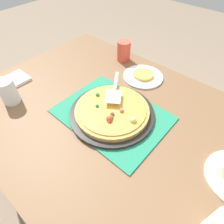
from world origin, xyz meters
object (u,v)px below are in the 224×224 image
pizza (112,110)px  served_slice_right (143,75)px  cup_near (8,92)px  pizza_server (114,90)px  pizza_pan (112,113)px  cup_far (124,51)px  plate_far_right (143,77)px  napkin_stack (16,79)px

pizza → served_slice_right: (-0.06, 0.33, -0.02)m
cup_near → pizza_server: bearing=41.9°
cup_near → pizza_server: 0.50m
pizza → pizza_pan: bearing=149.8°
cup_near → cup_far: (0.17, 0.65, 0.00)m
pizza → cup_near: (-0.43, -0.25, 0.03)m
cup_far → pizza_server: 0.38m
cup_near → plate_far_right: bearing=57.8°
pizza → pizza_server: size_ratio=1.55×
pizza_pan → pizza_server: pizza_server is taller
pizza_pan → cup_near: 0.50m
served_slice_right → napkin_stack: served_slice_right is taller
plate_far_right → cup_far: cup_far is taller
cup_far → pizza: bearing=-57.1°
pizza → cup_far: 0.48m
pizza_pan → pizza: bearing=-30.2°
pizza → served_slice_right: size_ratio=3.00×
cup_far → pizza_server: bearing=-57.6°
served_slice_right → pizza_server: (0.00, -0.25, 0.05)m
served_slice_right → cup_far: cup_far is taller
pizza_server → napkin_stack: size_ratio=1.78×
pizza → cup_far: cup_far is taller
pizza → plate_far_right: (-0.06, 0.33, -0.03)m
pizza_server → napkin_stack: (-0.51, -0.23, -0.06)m
cup_far → pizza_server: (0.20, -0.32, 0.01)m
pizza_server → napkin_stack: bearing=-155.3°
pizza → cup_near: 0.49m
plate_far_right → cup_near: (-0.36, -0.58, 0.06)m
plate_far_right → cup_far: (-0.20, 0.07, 0.06)m
pizza_server → napkin_stack: pizza_server is taller
pizza → pizza_server: (-0.06, 0.08, 0.04)m
plate_far_right → cup_near: bearing=-122.2°
cup_far → served_slice_right: bearing=-19.3°
cup_near → pizza: bearing=30.4°
served_slice_right → cup_far: bearing=160.7°
plate_far_right → cup_near: 0.69m
served_slice_right → cup_far: size_ratio=0.92×
plate_far_right → pizza_server: pizza_server is taller
pizza → cup_near: cup_near is taller
plate_far_right → pizza_server: bearing=-89.0°
served_slice_right → pizza: bearing=-79.4°
pizza_pan → pizza: 0.02m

